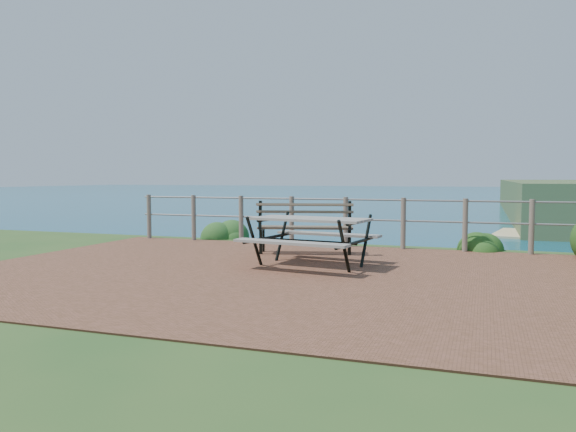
{
  "coord_description": "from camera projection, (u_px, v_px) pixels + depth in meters",
  "views": [
    {
      "loc": [
        2.64,
        -7.65,
        1.42
      ],
      "look_at": [
        -0.56,
        1.43,
        0.75
      ],
      "focal_mm": 35.0,
      "sensor_mm": 36.0,
      "label": 1
    }
  ],
  "objects": [
    {
      "name": "safety_railing",
      "position": [
        346.0,
        219.0,
        11.29
      ],
      "size": [
        9.4,
        0.1,
        1.0
      ],
      "color": "#6B5B4C",
      "rests_on": "ground"
    },
    {
      "name": "picnic_table",
      "position": [
        311.0,
        236.0,
        8.81
      ],
      "size": [
        1.89,
        1.56,
        0.76
      ],
      "rotation": [
        0.0,
        0.0,
        -0.14
      ],
      "color": "gray",
      "rests_on": "ground"
    },
    {
      "name": "shrub_lip_east",
      "position": [
        473.0,
        250.0,
        10.96
      ],
      "size": [
        0.81,
        0.81,
        0.57
      ],
      "primitive_type": "ellipsoid",
      "color": "#1A4916",
      "rests_on": "ground"
    },
    {
      "name": "ocean",
      "position": [
        477.0,
        181.0,
        196.4
      ],
      "size": [
        1200.0,
        1200.0,
        0.0
      ],
      "primitive_type": "plane",
      "color": "#14687A",
      "rests_on": "ground"
    },
    {
      "name": "shrub_lip_west",
      "position": [
        225.0,
        238.0,
        13.09
      ],
      "size": [
        0.85,
        0.85,
        0.62
      ],
      "primitive_type": "ellipsoid",
      "color": "#25511E",
      "rests_on": "ground"
    },
    {
      "name": "ground",
      "position": [
        291.0,
        275.0,
        8.18
      ],
      "size": [
        10.0,
        7.0,
        0.12
      ],
      "primitive_type": "cube",
      "color": "brown",
      "rests_on": "ground"
    },
    {
      "name": "park_bench",
      "position": [
        305.0,
        220.0,
        10.26
      ],
      "size": [
        1.79,
        0.85,
        0.98
      ],
      "rotation": [
        0.0,
        0.0,
        0.25
      ],
      "color": "brown",
      "rests_on": "ground"
    }
  ]
}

